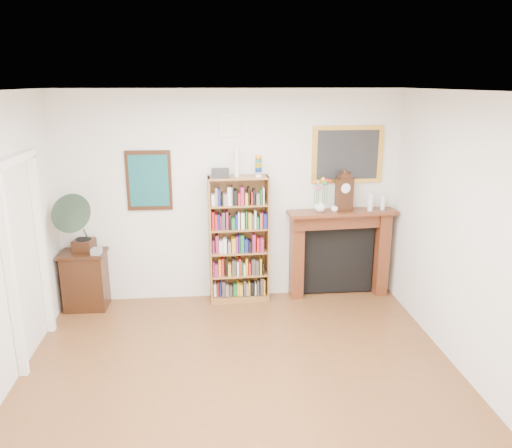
# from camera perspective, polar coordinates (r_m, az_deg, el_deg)

# --- Properties ---
(room) EXTENTS (4.51, 5.01, 2.81)m
(room) POSITION_cam_1_polar(r_m,az_deg,el_deg) (4.23, -1.41, -4.52)
(room) COLOR brown
(room) RESTS_ON ground
(door_casing) EXTENTS (0.08, 1.02, 2.17)m
(door_casing) POSITION_cam_1_polar(r_m,az_deg,el_deg) (5.73, -24.88, -1.94)
(door_casing) COLOR white
(door_casing) RESTS_ON left_wall
(teal_poster) EXTENTS (0.58, 0.04, 0.78)m
(teal_poster) POSITION_cam_1_polar(r_m,az_deg,el_deg) (6.59, -12.13, 4.87)
(teal_poster) COLOR black
(teal_poster) RESTS_ON back_wall
(small_picture) EXTENTS (0.26, 0.04, 0.30)m
(small_picture) POSITION_cam_1_polar(r_m,az_deg,el_deg) (6.46, -3.03, 11.25)
(small_picture) COLOR white
(small_picture) RESTS_ON back_wall
(gilt_painting) EXTENTS (0.95, 0.04, 0.75)m
(gilt_painting) POSITION_cam_1_polar(r_m,az_deg,el_deg) (6.74, 10.41, 7.80)
(gilt_painting) COLOR gold
(gilt_painting) RESTS_ON back_wall
(bookshelf) EXTENTS (0.80, 0.31, 1.96)m
(bookshelf) POSITION_cam_1_polar(r_m,az_deg,el_deg) (6.59, -1.98, -1.05)
(bookshelf) COLOR brown
(bookshelf) RESTS_ON floor
(side_cabinet) EXTENTS (0.58, 0.43, 0.78)m
(side_cabinet) POSITION_cam_1_polar(r_m,az_deg,el_deg) (6.90, -18.90, -6.09)
(side_cabinet) COLOR black
(side_cabinet) RESTS_ON floor
(fireplace) EXTENTS (1.47, 0.44, 1.23)m
(fireplace) POSITION_cam_1_polar(r_m,az_deg,el_deg) (6.92, 9.49, -2.37)
(fireplace) COLOR #552513
(fireplace) RESTS_ON floor
(gramophone) EXTENTS (0.57, 0.68, 0.80)m
(gramophone) POSITION_cam_1_polar(r_m,az_deg,el_deg) (6.56, -19.62, 0.47)
(gramophone) COLOR black
(gramophone) RESTS_ON side_cabinet
(cd_stack) EXTENTS (0.13, 0.13, 0.08)m
(cd_stack) POSITION_cam_1_polar(r_m,az_deg,el_deg) (6.61, -17.78, -2.99)
(cd_stack) COLOR #A4A4AF
(cd_stack) RESTS_ON side_cabinet
(mantel_clock) EXTENTS (0.24, 0.16, 0.51)m
(mantel_clock) POSITION_cam_1_polar(r_m,az_deg,el_deg) (6.67, 10.05, 3.53)
(mantel_clock) COLOR black
(mantel_clock) RESTS_ON fireplace
(flower_vase) EXTENTS (0.18, 0.18, 0.16)m
(flower_vase) POSITION_cam_1_polar(r_m,az_deg,el_deg) (6.62, 7.36, 2.10)
(flower_vase) COLOR silver
(flower_vase) RESTS_ON fireplace
(teacup) EXTENTS (0.12, 0.12, 0.08)m
(teacup) POSITION_cam_1_polar(r_m,az_deg,el_deg) (6.65, 8.98, 1.72)
(teacup) COLOR white
(teacup) RESTS_ON fireplace
(bottle_left) EXTENTS (0.07, 0.07, 0.24)m
(bottle_left) POSITION_cam_1_polar(r_m,az_deg,el_deg) (6.78, 12.96, 2.50)
(bottle_left) COLOR silver
(bottle_left) RESTS_ON fireplace
(bottle_right) EXTENTS (0.06, 0.06, 0.20)m
(bottle_right) POSITION_cam_1_polar(r_m,az_deg,el_deg) (6.87, 14.29, 2.40)
(bottle_right) COLOR silver
(bottle_right) RESTS_ON fireplace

